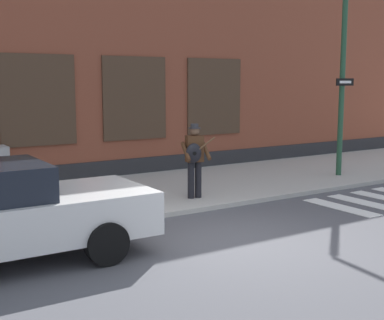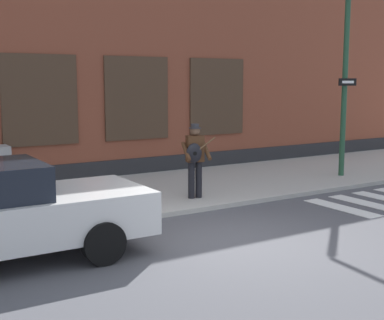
# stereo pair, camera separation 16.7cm
# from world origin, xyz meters

# --- Properties ---
(ground_plane) EXTENTS (160.00, 160.00, 0.00)m
(ground_plane) POSITION_xyz_m (0.00, 0.00, 0.00)
(ground_plane) COLOR #4C4C51
(sidewalk) EXTENTS (28.00, 4.47, 0.10)m
(sidewalk) POSITION_xyz_m (0.00, 4.26, 0.05)
(sidewalk) COLOR #ADAAA3
(sidewalk) RESTS_ON ground
(building_backdrop) EXTENTS (28.00, 4.06, 7.28)m
(building_backdrop) POSITION_xyz_m (-0.00, 8.48, 3.63)
(building_backdrop) COLOR brown
(building_backdrop) RESTS_ON ground
(busker) EXTENTS (0.72, 0.63, 1.68)m
(busker) POSITION_xyz_m (1.02, 2.86, 1.06)
(busker) COLOR black
(busker) RESTS_ON sidewalk
(traffic_light) EXTENTS (0.76, 2.90, 5.06)m
(traffic_light) POSITION_xyz_m (5.96, 2.10, 3.61)
(traffic_light) COLOR #234C33
(traffic_light) RESTS_ON sidewalk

